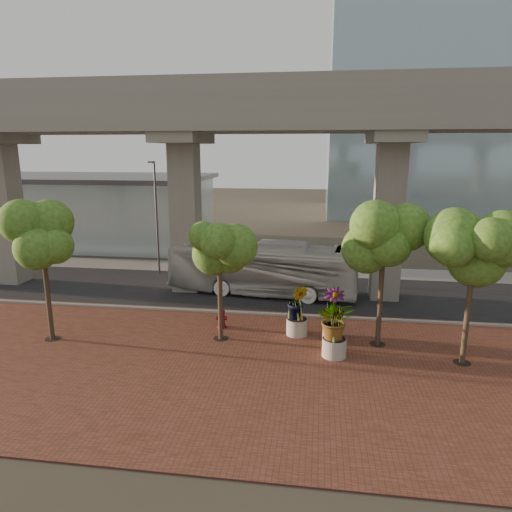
# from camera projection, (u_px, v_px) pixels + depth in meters

# --- Properties ---
(ground) EXTENTS (160.00, 160.00, 0.00)m
(ground) POSITION_uv_depth(u_px,v_px,m) (280.00, 304.00, 26.15)
(ground) COLOR #3E3A2D
(ground) RESTS_ON ground
(brick_plaza) EXTENTS (70.00, 13.00, 0.06)m
(brick_plaza) POSITION_uv_depth(u_px,v_px,m) (262.00, 368.00, 18.42)
(brick_plaza) COLOR brown
(brick_plaza) RESTS_ON ground
(asphalt_road) EXTENTS (90.00, 8.00, 0.04)m
(asphalt_road) POSITION_uv_depth(u_px,v_px,m) (283.00, 293.00, 28.07)
(asphalt_road) COLOR black
(asphalt_road) RESTS_ON ground
(curb_strip) EXTENTS (70.00, 0.25, 0.16)m
(curb_strip) POSITION_uv_depth(u_px,v_px,m) (277.00, 315.00, 24.20)
(curb_strip) COLOR gray
(curb_strip) RESTS_ON ground
(far_sidewalk) EXTENTS (90.00, 3.00, 0.06)m
(far_sidewalk) POSITION_uv_depth(u_px,v_px,m) (289.00, 270.00, 33.37)
(far_sidewalk) COLOR gray
(far_sidewalk) RESTS_ON ground
(transit_viaduct) EXTENTS (72.00, 5.60, 12.40)m
(transit_viaduct) POSITION_uv_depth(u_px,v_px,m) (284.00, 174.00, 26.42)
(transit_viaduct) COLOR gray
(transit_viaduct) RESTS_ON ground
(station_pavilion) EXTENTS (23.00, 13.00, 6.30)m
(station_pavilion) POSITION_uv_depth(u_px,v_px,m) (87.00, 208.00, 43.56)
(station_pavilion) COLOR silver
(station_pavilion) RESTS_ON ground
(transit_bus) EXTENTS (11.66, 4.07, 3.18)m
(transit_bus) POSITION_uv_depth(u_px,v_px,m) (262.00, 269.00, 27.64)
(transit_bus) COLOR silver
(transit_bus) RESTS_ON ground
(fire_hydrant) EXTENTS (0.52, 0.46, 1.03)m
(fire_hydrant) POSITION_uv_depth(u_px,v_px,m) (222.00, 318.00, 22.44)
(fire_hydrant) COLOR maroon
(fire_hydrant) RESTS_ON ground
(planter_front) EXTENTS (2.28, 2.28, 2.50)m
(planter_front) POSITION_uv_depth(u_px,v_px,m) (335.00, 322.00, 19.06)
(planter_front) COLOR #AEAB9D
(planter_front) RESTS_ON ground
(planter_right) EXTENTS (2.31, 2.31, 2.46)m
(planter_right) POSITION_uv_depth(u_px,v_px,m) (333.00, 309.00, 20.69)
(planter_right) COLOR gray
(planter_right) RESTS_ON ground
(planter_left) EXTENTS (2.24, 2.24, 2.46)m
(planter_left) POSITION_uv_depth(u_px,v_px,m) (297.00, 305.00, 21.35)
(planter_left) COLOR gray
(planter_left) RESTS_ON ground
(street_tree_far_west) EXTENTS (3.25, 3.25, 6.33)m
(street_tree_far_west) POSITION_uv_depth(u_px,v_px,m) (42.00, 237.00, 20.09)
(street_tree_far_west) COLOR #433326
(street_tree_far_west) RESTS_ON ground
(street_tree_near_west) EXTENTS (2.97, 2.97, 5.78)m
(street_tree_near_west) POSITION_uv_depth(u_px,v_px,m) (219.00, 246.00, 20.21)
(street_tree_near_west) COLOR #433326
(street_tree_near_west) RESTS_ON ground
(street_tree_near_east) EXTENTS (3.54, 3.54, 6.40)m
(street_tree_near_east) POSITION_uv_depth(u_px,v_px,m) (384.00, 241.00, 19.51)
(street_tree_near_east) COLOR #433326
(street_tree_near_east) RESTS_ON ground
(street_tree_far_east) EXTENTS (3.51, 3.51, 6.08)m
(street_tree_far_east) POSITION_uv_depth(u_px,v_px,m) (474.00, 258.00, 17.77)
(street_tree_far_east) COLOR #433326
(street_tree_far_east) RESTS_ON ground
(streetlamp_west) EXTENTS (0.39, 1.14, 7.85)m
(streetlamp_west) POSITION_uv_depth(u_px,v_px,m) (156.00, 210.00, 31.55)
(streetlamp_west) COLOR #333439
(streetlamp_west) RESTS_ON ground
(streetlamp_east) EXTENTS (0.35, 1.03, 7.14)m
(streetlamp_east) POSITION_uv_depth(u_px,v_px,m) (396.00, 218.00, 30.75)
(streetlamp_east) COLOR #2E2F33
(streetlamp_east) RESTS_ON ground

